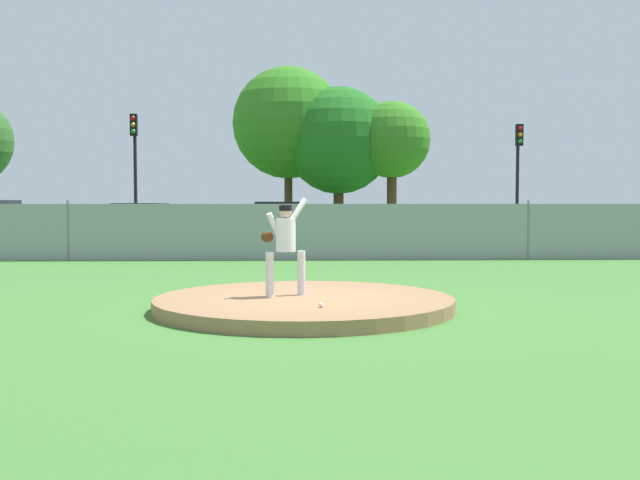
{
  "coord_description": "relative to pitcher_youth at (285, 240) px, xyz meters",
  "views": [
    {
      "loc": [
        -0.12,
        -11.65,
        1.75
      ],
      "look_at": [
        0.36,
        3.16,
        0.96
      ],
      "focal_mm": 40.95,
      "sensor_mm": 36.0,
      "label": 1
    }
  ],
  "objects": [
    {
      "name": "pitcher_youth",
      "position": [
        0.0,
        0.0,
        0.0
      ],
      "size": [
        0.77,
        0.44,
        1.6
      ],
      "color": "silver",
      "rests_on": "pitchers_mound"
    },
    {
      "name": "parked_car_burgundy",
      "position": [
        -5.34,
        14.42,
        -0.32
      ],
      "size": [
        1.94,
        4.47,
        1.68
      ],
      "color": "maroon",
      "rests_on": "ground_plane"
    },
    {
      "name": "parked_car_charcoal",
      "position": [
        -0.5,
        14.75,
        -0.29
      ],
      "size": [
        1.97,
        4.52,
        1.73
      ],
      "color": "#232328",
      "rests_on": "ground_plane"
    },
    {
      "name": "tree_bushy_near",
      "position": [
        2.24,
        23.81,
        3.56
      ],
      "size": [
        5.2,
        5.2,
        7.3
      ],
      "color": "#4C331E",
      "rests_on": "ground_plane"
    },
    {
      "name": "baseball",
      "position": [
        0.54,
        -1.28,
        -0.87
      ],
      "size": [
        0.07,
        0.07,
        0.07
      ],
      "primitive_type": "sphere",
      "color": "white",
      "rests_on": "pitchers_mound"
    },
    {
      "name": "pitchers_mound",
      "position": [
        0.31,
        -0.11,
        -1.01
      ],
      "size": [
        4.8,
        4.8,
        0.21
      ],
      "primitive_type": "cylinder",
      "color": "#99704C",
      "rests_on": "ground_plane"
    },
    {
      "name": "traffic_light_far",
      "position": [
        9.53,
        18.74,
        2.27
      ],
      "size": [
        0.28,
        0.46,
        4.97
      ],
      "color": "black",
      "rests_on": "ground_plane"
    },
    {
      "name": "traffic_light_near",
      "position": [
        -6.53,
        18.86,
        2.5
      ],
      "size": [
        0.28,
        0.46,
        5.35
      ],
      "color": "black",
      "rests_on": "ground_plane"
    },
    {
      "name": "tree_broad_right",
      "position": [
        -0.21,
        24.73,
        4.51
      ],
      "size": [
        5.54,
        5.54,
        8.41
      ],
      "color": "#4C331E",
      "rests_on": "ground_plane"
    },
    {
      "name": "ground_plane",
      "position": [
        0.31,
        5.89,
        -1.12
      ],
      "size": [
        80.0,
        80.0,
        0.0
      ],
      "primitive_type": "plane",
      "color": "#427A33"
    },
    {
      "name": "traffic_cone_orange",
      "position": [
        -2.93,
        12.16,
        -0.86
      ],
      "size": [
        0.4,
        0.4,
        0.55
      ],
      "color": "orange",
      "rests_on": "asphalt_strip"
    },
    {
      "name": "chainlink_fence",
      "position": [
        0.31,
        9.89,
        -0.28
      ],
      "size": [
        34.25,
        0.07,
        1.77
      ],
      "color": "gray",
      "rests_on": "ground_plane"
    },
    {
      "name": "asphalt_strip",
      "position": [
        0.31,
        14.39,
        -1.12
      ],
      "size": [
        44.0,
        7.0,
        0.01
      ],
      "primitive_type": "cube",
      "color": "#2B2B2D",
      "rests_on": "ground_plane"
    },
    {
      "name": "tree_broad_left",
      "position": [
        4.74,
        23.01,
        3.52
      ],
      "size": [
        3.66,
        3.66,
        6.51
      ],
      "color": "#4C331E",
      "rests_on": "ground_plane"
    }
  ]
}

